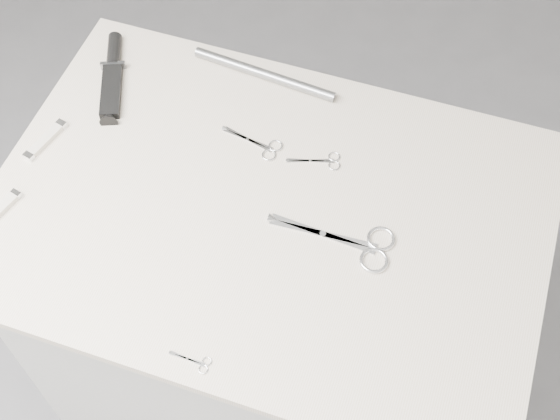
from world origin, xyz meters
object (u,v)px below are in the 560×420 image
(large_shears, at_px, (358,244))
(embroidery_scissors_a, at_px, (262,146))
(pocket_knife_a, at_px, (45,140))
(embroidery_scissors_b, at_px, (323,161))
(tiny_scissors, at_px, (195,362))
(sheathed_knife, at_px, (113,72))
(plinth, at_px, (270,322))
(metal_rail, at_px, (264,74))
(pocket_knife_b, at_px, (2,208))

(large_shears, distance_m, embroidery_scissors_a, 0.28)
(pocket_knife_a, bearing_deg, embroidery_scissors_b, -62.65)
(embroidery_scissors_a, xyz_separation_m, embroidery_scissors_b, (0.12, 0.00, -0.00))
(embroidery_scissors_a, bearing_deg, large_shears, -22.12)
(tiny_scissors, bearing_deg, sheathed_knife, 129.17)
(plinth, relative_size, metal_rail, 2.95)
(tiny_scissors, bearing_deg, pocket_knife_b, 162.20)
(plinth, xyz_separation_m, sheathed_knife, (-0.40, 0.21, 0.48))
(plinth, bearing_deg, embroidery_scissors_b, 65.42)
(sheathed_knife, bearing_deg, pocket_knife_b, 150.27)
(large_shears, distance_m, embroidery_scissors_b, 0.19)
(pocket_knife_b, relative_size, metal_rail, 0.27)
(plinth, distance_m, embroidery_scissors_b, 0.49)
(plinth, relative_size, embroidery_scissors_a, 7.29)
(metal_rail, bearing_deg, embroidery_scissors_b, -43.39)
(tiny_scissors, distance_m, pocket_knife_b, 0.46)
(tiny_scissors, height_order, sheathed_knife, sheathed_knife)
(large_shears, height_order, metal_rail, metal_rail)
(large_shears, relative_size, tiny_scissors, 3.17)
(plinth, height_order, embroidery_scissors_b, embroidery_scissors_b)
(metal_rail, bearing_deg, embroidery_scissors_a, -72.23)
(pocket_knife_a, bearing_deg, large_shears, -78.99)
(sheathed_knife, bearing_deg, plinth, -139.79)
(plinth, xyz_separation_m, tiny_scissors, (-0.01, -0.31, 0.47))
(pocket_knife_b, bearing_deg, tiny_scissors, -95.06)
(large_shears, xyz_separation_m, metal_rail, (-0.28, 0.32, 0.01))
(embroidery_scissors_a, height_order, tiny_scissors, same)
(large_shears, height_order, sheathed_knife, sheathed_knife)
(metal_rail, bearing_deg, sheathed_knife, -162.50)
(plinth, height_order, large_shears, large_shears)
(embroidery_scissors_a, bearing_deg, metal_rail, 118.81)
(embroidery_scissors_a, height_order, pocket_knife_b, pocket_knife_b)
(sheathed_knife, bearing_deg, large_shears, -133.77)
(embroidery_scissors_b, relative_size, tiny_scissors, 1.45)
(pocket_knife_a, bearing_deg, embroidery_scissors_a, -58.99)
(pocket_knife_b, bearing_deg, pocket_knife_a, 14.97)
(plinth, bearing_deg, embroidery_scissors_a, 113.26)
(embroidery_scissors_b, height_order, pocket_knife_b, pocket_knife_b)
(plinth, bearing_deg, pocket_knife_b, -161.47)
(plinth, distance_m, sheathed_knife, 0.66)
(embroidery_scissors_b, bearing_deg, pocket_knife_b, -168.53)
(plinth, height_order, sheathed_knife, sheathed_knife)
(embroidery_scissors_b, relative_size, sheathed_knife, 0.47)
(pocket_knife_a, height_order, metal_rail, metal_rail)
(embroidery_scissors_a, distance_m, pocket_knife_b, 0.48)
(embroidery_scissors_b, xyz_separation_m, sheathed_knife, (-0.47, 0.07, 0.01))
(plinth, height_order, pocket_knife_a, pocket_knife_a)
(embroidery_scissors_b, xyz_separation_m, metal_rail, (-0.17, 0.16, 0.01))
(embroidery_scissors_b, bearing_deg, plinth, -132.42)
(large_shears, xyz_separation_m, tiny_scissors, (-0.19, -0.29, -0.00))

